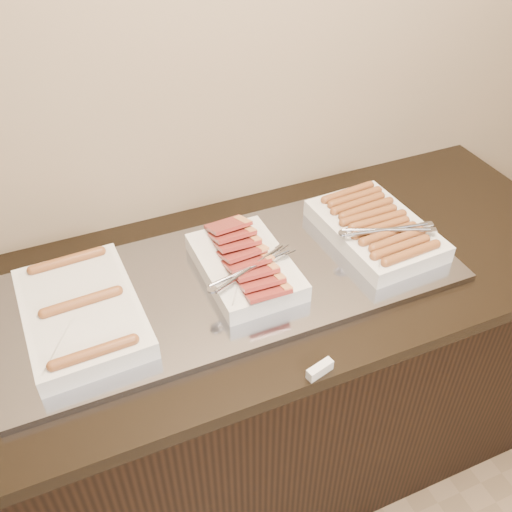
% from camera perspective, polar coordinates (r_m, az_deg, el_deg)
% --- Properties ---
extents(counter, '(2.06, 0.76, 0.90)m').
position_cam_1_polar(counter, '(1.85, -1.50, -12.82)').
color(counter, black).
rests_on(counter, ground).
extents(warming_tray, '(1.20, 0.50, 0.02)m').
position_cam_1_polar(warming_tray, '(1.51, -2.49, -2.43)').
color(warming_tray, '#9698A4').
rests_on(warming_tray, counter).
extents(dish_left, '(0.28, 0.41, 0.07)m').
position_cam_1_polar(dish_left, '(1.44, -17.05, -5.32)').
color(dish_left, silver).
rests_on(dish_left, warming_tray).
extents(dish_center, '(0.27, 0.35, 0.09)m').
position_cam_1_polar(dish_center, '(1.49, -1.08, -0.88)').
color(dish_center, silver).
rests_on(dish_center, warming_tray).
extents(dish_right, '(0.28, 0.39, 0.08)m').
position_cam_1_polar(dish_right, '(1.65, 11.89, 2.74)').
color(dish_right, silver).
rests_on(dish_right, warming_tray).
extents(label_holder, '(0.07, 0.04, 0.03)m').
position_cam_1_polar(label_holder, '(1.31, 6.40, -11.22)').
color(label_holder, silver).
rests_on(label_holder, counter).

